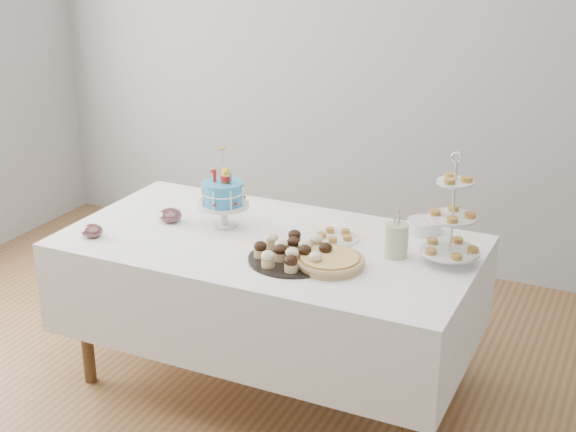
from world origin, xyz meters
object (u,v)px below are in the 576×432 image
at_px(table, 269,284).
at_px(birthday_cake, 223,206).
at_px(tiered_stand, 452,218).
at_px(pastry_plate, 336,236).
at_px(plate_stack, 424,226).
at_px(utensil_pitcher, 396,239).
at_px(cupcake_tray, 293,251).
at_px(pie, 330,261).
at_px(jam_bowl_a, 92,231).
at_px(jam_bowl_b, 170,216).

height_order(table, birthday_cake, birthday_cake).
xyz_separation_m(tiered_stand, pastry_plate, (-0.55, 0.04, -0.20)).
distance_m(table, plate_stack, 0.78).
distance_m(plate_stack, utensil_pitcher, 0.33).
bearing_deg(cupcake_tray, table, 140.85).
bearing_deg(table, utensil_pitcher, 6.92).
distance_m(pie, plate_stack, 0.61).
height_order(birthday_cake, plate_stack, birthday_cake).
bearing_deg(jam_bowl_a, table, 22.44).
height_order(plate_stack, jam_bowl_a, plate_stack).
bearing_deg(jam_bowl_b, jam_bowl_a, -124.98).
xyz_separation_m(tiered_stand, jam_bowl_b, (-1.37, -0.10, -0.18)).
distance_m(table, tiered_stand, 0.94).
height_order(birthday_cake, utensil_pitcher, birthday_cake).
distance_m(table, pastry_plate, 0.39).
bearing_deg(pastry_plate, pie, -72.61).
distance_m(cupcake_tray, tiered_stand, 0.70).
distance_m(pie, jam_bowl_b, 0.93).
bearing_deg(jam_bowl_a, jam_bowl_b, 55.02).
bearing_deg(pie, utensil_pitcher, 45.84).
distance_m(cupcake_tray, pastry_plate, 0.31).
bearing_deg(tiered_stand, jam_bowl_a, -165.11).
distance_m(birthday_cake, pastry_plate, 0.56).
xyz_separation_m(birthday_cake, pastry_plate, (0.55, 0.08, -0.09)).
height_order(table, utensil_pitcher, utensil_pitcher).
distance_m(plate_stack, jam_bowl_a, 1.57).
height_order(birthday_cake, pie, birthday_cake).
height_order(table, plate_stack, plate_stack).
bearing_deg(pastry_plate, plate_stack, 36.65).
xyz_separation_m(cupcake_tray, jam_bowl_b, (-0.74, 0.17, -0.01)).
distance_m(birthday_cake, utensil_pitcher, 0.87).
distance_m(pie, utensil_pitcher, 0.32).
height_order(tiered_stand, plate_stack, tiered_stand).
height_order(birthday_cake, jam_bowl_a, birthday_cake).
height_order(pie, plate_stack, plate_stack).
bearing_deg(pie, birthday_cake, 161.33).
relative_size(pastry_plate, utensil_pitcher, 0.94).
relative_size(jam_bowl_b, utensil_pitcher, 0.50).
distance_m(tiered_stand, pastry_plate, 0.58).
height_order(cupcake_tray, pie, cupcake_tray).
height_order(pie, jam_bowl_b, jam_bowl_b).
xyz_separation_m(pie, jam_bowl_a, (-1.14, -0.16, 0.00)).
relative_size(table, tiered_stand, 3.82).
xyz_separation_m(cupcake_tray, plate_stack, (0.43, 0.56, -0.01)).
bearing_deg(cupcake_tray, tiered_stand, 23.12).
xyz_separation_m(pie, tiered_stand, (0.45, 0.26, 0.18)).
relative_size(table, birthday_cake, 4.97).
height_order(cupcake_tray, pastry_plate, cupcake_tray).
height_order(table, pastry_plate, pastry_plate).
height_order(cupcake_tray, tiered_stand, tiered_stand).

